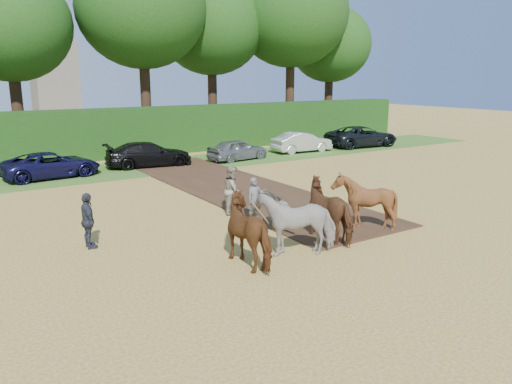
% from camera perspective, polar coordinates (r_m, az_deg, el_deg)
% --- Properties ---
extents(ground, '(120.00, 120.00, 0.00)m').
position_cam_1_polar(ground, '(16.09, 5.90, -4.78)').
color(ground, gold).
rests_on(ground, ground).
extents(earth_strip, '(4.50, 17.00, 0.05)m').
position_cam_1_polar(earth_strip, '(22.47, -2.35, 0.52)').
color(earth_strip, '#472D1C').
rests_on(earth_strip, ground).
extents(grass_verge, '(50.00, 5.00, 0.03)m').
position_cam_1_polar(grass_verge, '(28.05, -12.37, 2.74)').
color(grass_verge, '#38601E').
rests_on(grass_verge, ground).
extents(hedgerow, '(46.00, 1.60, 3.00)m').
position_cam_1_polar(hedgerow, '(32.05, -15.41, 6.53)').
color(hedgerow, '#14380F').
rests_on(hedgerow, ground).
extents(spectator_near, '(1.06, 1.09, 1.77)m').
position_cam_1_polar(spectator_near, '(18.15, -2.64, 0.23)').
color(spectator_near, '#BBAE93').
rests_on(spectator_near, ground).
extents(spectator_far, '(0.41, 0.98, 1.66)m').
position_cam_1_polar(spectator_far, '(15.29, -18.64, -3.14)').
color(spectator_far, '#292B37').
rests_on(spectator_far, ground).
extents(plough_team, '(6.10, 4.63, 1.86)m').
position_cam_1_polar(plough_team, '(14.92, 6.54, -2.54)').
color(plough_team, brown).
rests_on(plough_team, ground).
extents(parked_cars, '(36.18, 3.45, 1.48)m').
position_cam_1_polar(parked_cars, '(28.45, -9.34, 4.39)').
color(parked_cars, '#B4B6BB').
rests_on(parked_cars, ground).
extents(treeline, '(48.70, 10.60, 14.21)m').
position_cam_1_polar(treeline, '(34.72, -20.73, 19.03)').
color(treeline, '#382616').
rests_on(treeline, ground).
extents(church, '(5.20, 5.20, 27.00)m').
position_cam_1_polar(church, '(68.81, -22.73, 19.54)').
color(church, slate).
rests_on(church, ground).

